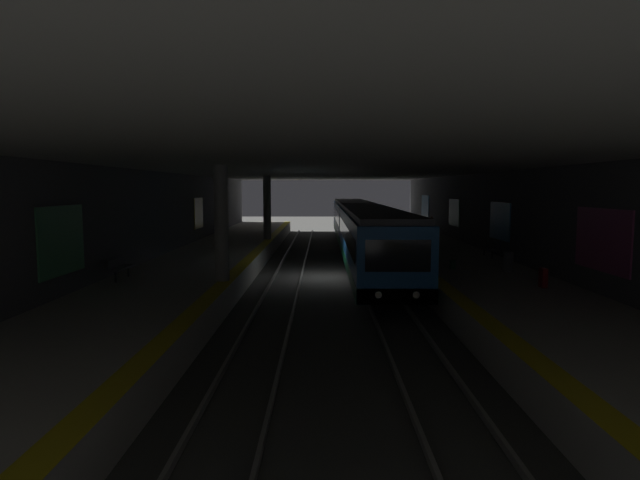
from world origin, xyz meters
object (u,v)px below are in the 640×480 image
object	(u,v)px
pillar_far	(267,208)
bench_left_mid	(490,247)
bench_right_near	(120,266)
person_standing_far	(424,229)
pillar_near	(221,223)
metro_train	(360,227)
trash_bin	(508,262)
suitcase_rolling	(543,278)
bench_right_mid	(220,228)
person_walking_mid	(400,226)
person_waiting_near	(431,227)
backpack_on_floor	(453,265)

from	to	relation	value
pillar_far	bench_left_mid	bearing A→B (deg)	-127.41
bench_right_near	person_standing_far	world-z (taller)	person_standing_far
pillar_near	bench_left_mid	world-z (taller)	pillar_near
metro_train	trash_bin	world-z (taller)	metro_train
pillar_far	bench_left_mid	size ratio (longest dim) A/B	2.68
pillar_near	suitcase_rolling	xyz separation A→B (m)	(-1.35, -12.15, -1.92)
pillar_far	bench_right_mid	world-z (taller)	pillar_far
pillar_near	bench_right_near	bearing A→B (deg)	85.99
person_walking_mid	suitcase_rolling	xyz separation A→B (m)	(-19.67, -2.40, -0.47)
person_waiting_near	suitcase_rolling	world-z (taller)	person_waiting_near
person_walking_mid	trash_bin	distance (m)	16.15
pillar_near	metro_train	world-z (taller)	pillar_near
person_waiting_near	trash_bin	xyz separation A→B (m)	(-13.72, -0.55, -0.50)
bench_right_mid	suitcase_rolling	xyz separation A→B (m)	(-22.25, -16.34, -0.17)
bench_right_mid	trash_bin	world-z (taller)	bench_right_mid
bench_right_near	bench_right_mid	world-z (taller)	same
person_standing_far	suitcase_rolling	size ratio (longest dim) A/B	1.72
bench_left_mid	backpack_on_floor	world-z (taller)	bench_left_mid
bench_right_mid	person_waiting_near	world-z (taller)	person_waiting_near
bench_right_near	suitcase_rolling	size ratio (longest dim) A/B	1.68
person_waiting_near	trash_bin	distance (m)	13.74
metro_train	person_waiting_near	xyz separation A→B (m)	(0.59, -5.05, -0.05)
bench_right_mid	trash_bin	bearing A→B (deg)	-138.63
pillar_far	bench_right_mid	bearing A→B (deg)	47.65
pillar_far	person_standing_far	distance (m)	11.15
person_walking_mid	person_standing_far	world-z (taller)	person_standing_far
pillar_far	bench_right_near	xyz separation A→B (m)	(-16.79, 4.18, -1.75)
bench_right_mid	person_standing_far	distance (m)	16.30
pillar_far	trash_bin	world-z (taller)	pillar_far
backpack_on_floor	pillar_far	bearing A→B (deg)	35.25
bench_right_near	suitcase_rolling	world-z (taller)	suitcase_rolling
person_standing_far	trash_bin	xyz separation A→B (m)	(-11.93, -1.44, -0.53)
pillar_far	person_waiting_near	bearing A→B (deg)	-94.96
bench_left_mid	backpack_on_floor	bearing A→B (deg)	144.19
metro_train	bench_left_mid	world-z (taller)	metro_train
backpack_on_floor	person_walking_mid	bearing A→B (deg)	0.52
pillar_near	pillar_far	xyz separation A→B (m)	(17.09, 0.00, 0.00)
pillar_far	person_walking_mid	size ratio (longest dim) A/B	2.94
pillar_far	metro_train	xyz separation A→B (m)	(-1.60, -6.55, -1.30)
bench_right_mid	trash_bin	distance (m)	24.71
person_walking_mid	bench_right_mid	bearing A→B (deg)	79.53
pillar_far	person_standing_far	xyz separation A→B (m)	(-2.80, -10.71, -1.32)
trash_bin	bench_right_mid	bearing A→B (deg)	41.37
pillar_near	person_waiting_near	world-z (taller)	pillar_near
bench_right_near	bench_right_mid	distance (m)	20.61
pillar_near	bench_left_mid	size ratio (longest dim) A/B	2.68
bench_right_mid	backpack_on_floor	world-z (taller)	bench_right_mid
person_waiting_near	person_walking_mid	world-z (taller)	person_waiting_near
metro_train	person_standing_far	size ratio (longest dim) A/B	21.02
pillar_near	suitcase_rolling	size ratio (longest dim) A/B	4.49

